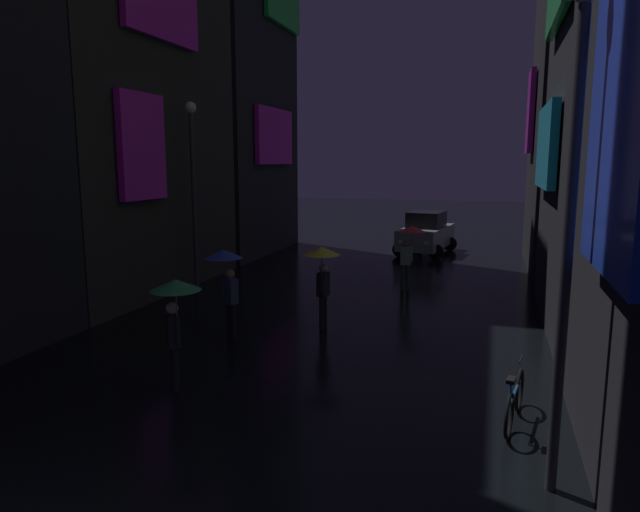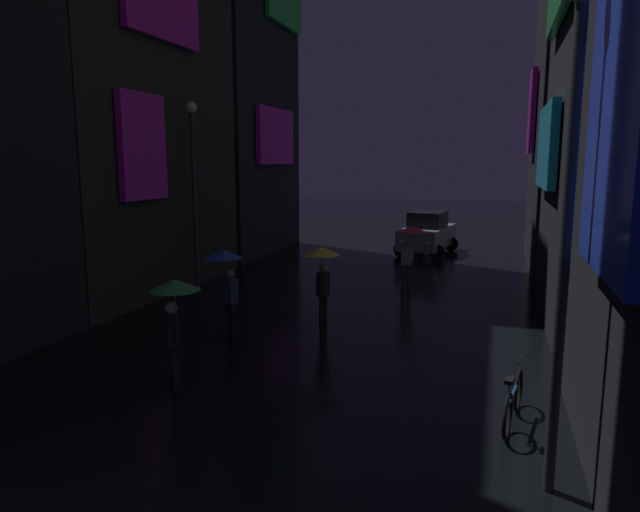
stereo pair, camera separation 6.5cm
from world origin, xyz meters
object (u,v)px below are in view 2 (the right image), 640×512
at_px(pedestrian_midstreet_left_green, 174,303).
at_px(car_distant, 427,233).
at_px(streetlamp_right_near, 569,189).
at_px(pedestrian_midstreet_centre_blue, 226,269).
at_px(pedestrian_foreground_right_red, 410,240).
at_px(pedestrian_near_crossing_yellow, 322,265).
at_px(streetlamp_left_far, 194,176).
at_px(bicycle_parked_at_storefront, 513,401).

bearing_deg(pedestrian_midstreet_left_green, car_distant, 81.86).
bearing_deg(streetlamp_right_near, pedestrian_midstreet_centre_blue, 145.79).
relative_size(pedestrian_midstreet_left_green, pedestrian_foreground_right_red, 1.00).
relative_size(pedestrian_near_crossing_yellow, car_distant, 0.49).
bearing_deg(streetlamp_left_far, bicycle_parked_at_storefront, -36.27).
relative_size(pedestrian_midstreet_centre_blue, pedestrian_near_crossing_yellow, 1.00).
bearing_deg(bicycle_parked_at_storefront, streetlamp_right_near, -77.55).
height_order(bicycle_parked_at_storefront, streetlamp_left_far, streetlamp_left_far).
height_order(pedestrian_midstreet_left_green, pedestrian_foreground_right_red, same).
bearing_deg(streetlamp_right_near, pedestrian_near_crossing_yellow, 129.52).
distance_m(pedestrian_near_crossing_yellow, car_distant, 12.91).
distance_m(pedestrian_midstreet_centre_blue, streetlamp_left_far, 5.65).
height_order(pedestrian_midstreet_centre_blue, pedestrian_near_crossing_yellow, same).
height_order(pedestrian_midstreet_centre_blue, pedestrian_midstreet_left_green, same).
height_order(pedestrian_midstreet_centre_blue, streetlamp_left_far, streetlamp_left_far).
height_order(pedestrian_near_crossing_yellow, pedestrian_foreground_right_red, same).
xyz_separation_m(pedestrian_midstreet_left_green, bicycle_parked_at_storefront, (5.83, 0.45, -1.28)).
bearing_deg(pedestrian_midstreet_left_green, pedestrian_midstreet_centre_blue, 100.63).
bearing_deg(pedestrian_near_crossing_yellow, car_distant, 85.21).
bearing_deg(pedestrian_foreground_right_red, streetlamp_right_near, -72.77).
distance_m(pedestrian_near_crossing_yellow, streetlamp_left_far, 6.32).
bearing_deg(streetlamp_left_far, pedestrian_midstreet_centre_blue, -53.18).
height_order(pedestrian_foreground_right_red, streetlamp_left_far, streetlamp_left_far).
relative_size(pedestrian_near_crossing_yellow, streetlamp_left_far, 0.35).
relative_size(pedestrian_foreground_right_red, streetlamp_left_far, 0.35).
height_order(pedestrian_near_crossing_yellow, pedestrian_midstreet_left_green, same).
distance_m(pedestrian_midstreet_centre_blue, pedestrian_midstreet_left_green, 3.33).
bearing_deg(bicycle_parked_at_storefront, streetlamp_left_far, 143.73).
relative_size(pedestrian_midstreet_centre_blue, pedestrian_midstreet_left_green, 1.00).
bearing_deg(pedestrian_midstreet_centre_blue, streetlamp_right_near, -34.21).
relative_size(pedestrian_near_crossing_yellow, bicycle_parked_at_storefront, 1.18).
bearing_deg(bicycle_parked_at_storefront, pedestrian_foreground_right_red, 108.16).
relative_size(pedestrian_foreground_right_red, streetlamp_right_near, 0.34).
height_order(car_distant, streetlamp_right_near, streetlamp_right_near).
xyz_separation_m(pedestrian_near_crossing_yellow, streetlamp_left_far, (-5.17, 3.02, 2.04)).
bearing_deg(pedestrian_near_crossing_yellow, bicycle_parked_at_storefront, -42.30).
bearing_deg(pedestrian_midstreet_centre_blue, pedestrian_foreground_right_red, 61.56).
distance_m(pedestrian_midstreet_left_green, streetlamp_right_near, 6.75).
xyz_separation_m(pedestrian_midstreet_centre_blue, pedestrian_midstreet_left_green, (0.62, -3.28, 0.00)).
distance_m(pedestrian_foreground_right_red, car_distant, 7.75).
distance_m(pedestrian_midstreet_centre_blue, pedestrian_foreground_right_red, 7.21).
height_order(streetlamp_left_far, streetlamp_right_near, streetlamp_right_near).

